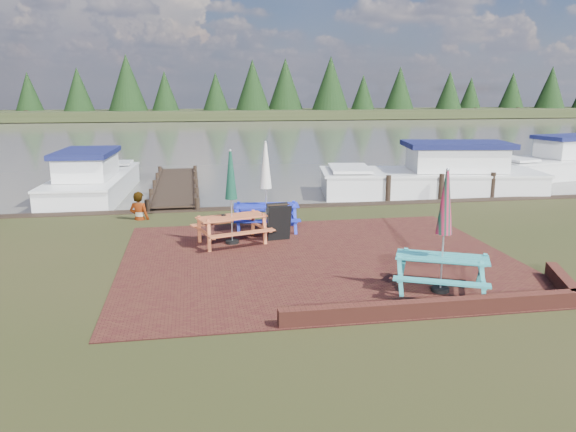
# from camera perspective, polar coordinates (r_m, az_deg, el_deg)

# --- Properties ---
(ground) EXTENTS (120.00, 120.00, 0.00)m
(ground) POSITION_cam_1_polar(r_m,az_deg,el_deg) (12.18, 4.14, -5.79)
(ground) COLOR black
(ground) RESTS_ON ground
(paving) EXTENTS (9.00, 7.50, 0.02)m
(paving) POSITION_cam_1_polar(r_m,az_deg,el_deg) (13.11, 3.10, -4.38)
(paving) COLOR #3C1513
(paving) RESTS_ON ground
(brick_wall) EXTENTS (6.21, 1.79, 0.30)m
(brick_wall) POSITION_cam_1_polar(r_m,az_deg,el_deg) (10.75, 18.61, -8.18)
(brick_wall) COLOR #4C1E16
(brick_wall) RESTS_ON ground
(water) EXTENTS (120.00, 60.00, 0.02)m
(water) POSITION_cam_1_polar(r_m,az_deg,el_deg) (48.44, -6.41, 8.13)
(water) COLOR #43403A
(water) RESTS_ON ground
(far_treeline) EXTENTS (120.00, 10.00, 8.10)m
(far_treeline) POSITION_cam_1_polar(r_m,az_deg,el_deg) (77.26, -7.80, 12.25)
(far_treeline) COLOR black
(far_treeline) RESTS_ON ground
(picnic_table_teal) EXTENTS (2.22, 2.13, 2.41)m
(picnic_table_teal) POSITION_cam_1_polar(r_m,az_deg,el_deg) (11.18, 15.44, -3.42)
(picnic_table_teal) COLOR teal
(picnic_table_teal) RESTS_ON ground
(picnic_table_red) EXTENTS (2.11, 1.99, 2.40)m
(picnic_table_red) POSITION_cam_1_polar(r_m,az_deg,el_deg) (14.25, -5.75, 0.42)
(picnic_table_red) COLOR #B1532D
(picnic_table_red) RESTS_ON ground
(picnic_table_blue) EXTENTS (1.92, 1.74, 2.47)m
(picnic_table_blue) POSITION_cam_1_polar(r_m,az_deg,el_deg) (15.48, -2.24, 1.58)
(picnic_table_blue) COLOR #1724B1
(picnic_table_blue) RESTS_ON ground
(chalkboard) EXTENTS (0.61, 0.63, 0.95)m
(chalkboard) POSITION_cam_1_polar(r_m,az_deg,el_deg) (14.62, -0.93, -0.59)
(chalkboard) COLOR black
(chalkboard) RESTS_ON ground
(jetty) EXTENTS (1.76, 9.08, 1.00)m
(jetty) POSITION_cam_1_polar(r_m,az_deg,el_deg) (22.81, -11.33, 3.05)
(jetty) COLOR black
(jetty) RESTS_ON ground
(boat_jetty) EXTENTS (2.84, 7.28, 2.08)m
(boat_jetty) POSITION_cam_1_polar(r_m,az_deg,el_deg) (22.55, -19.24, 3.27)
(boat_jetty) COLOR silver
(boat_jetty) RESTS_ON ground
(boat_near) EXTENTS (8.75, 4.18, 2.27)m
(boat_near) POSITION_cam_1_polar(r_m,az_deg,el_deg) (22.61, 14.66, 3.74)
(boat_near) COLOR silver
(boat_near) RESTS_ON ground
(boat_far) EXTENTS (7.21, 3.83, 2.14)m
(boat_far) POSITION_cam_1_polar(r_m,az_deg,el_deg) (29.22, 25.75, 4.78)
(boat_far) COLOR silver
(boat_far) RESTS_ON ground
(person) EXTENTS (0.73, 0.62, 1.70)m
(person) POSITION_cam_1_polar(r_m,az_deg,el_deg) (17.44, -15.00, 2.37)
(person) COLOR gray
(person) RESTS_ON ground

